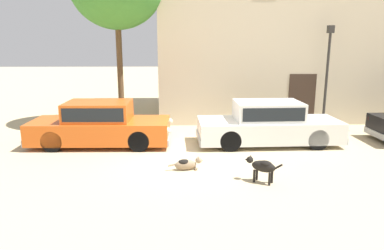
{
  "coord_description": "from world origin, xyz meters",
  "views": [
    {
      "loc": [
        -0.14,
        -10.28,
        3.35
      ],
      "look_at": [
        0.1,
        0.2,
        0.9
      ],
      "focal_mm": 33.28,
      "sensor_mm": 36.0,
      "label": 1
    }
  ],
  "objects": [
    {
      "name": "ground_plane",
      "position": [
        0.0,
        0.0,
        0.0
      ],
      "size": [
        80.0,
        80.0,
        0.0
      ],
      "primitive_type": "plane",
      "color": "tan"
    },
    {
      "name": "apartment_block",
      "position": [
        7.16,
        7.17,
        4.1
      ],
      "size": [
        16.64,
        6.41,
        8.19
      ],
      "color": "beige",
      "rests_on": "ground_plane"
    },
    {
      "name": "street_lamp",
      "position": [
        5.36,
        3.34,
        2.52
      ],
      "size": [
        0.22,
        0.22,
        3.96
      ],
      "color": "#2D2B28",
      "rests_on": "ground_plane"
    },
    {
      "name": "stray_dog_tan",
      "position": [
        1.76,
        -2.16,
        0.42
      ],
      "size": [
        0.85,
        0.58,
        0.64
      ],
      "rotation": [
        0.0,
        0.0,
        2.57
      ],
      "color": "black",
      "rests_on": "ground_plane"
    },
    {
      "name": "parked_sedan_nearest",
      "position": [
        -2.91,
        1.22,
        0.72
      ],
      "size": [
        4.66,
        1.77,
        1.45
      ],
      "rotation": [
        0.0,
        0.0,
        -0.01
      ],
      "color": "#D15619",
      "rests_on": "ground_plane"
    },
    {
      "name": "stray_dog_spotted",
      "position": [
        -0.07,
        -1.24,
        0.17
      ],
      "size": [
        0.96,
        0.31,
        0.36
      ],
      "rotation": [
        0.0,
        0.0,
        0.15
      ],
      "color": "#997F60",
      "rests_on": "ground_plane"
    },
    {
      "name": "parked_sedan_second",
      "position": [
        2.67,
        1.2,
        0.71
      ],
      "size": [
        4.85,
        1.86,
        1.44
      ],
      "rotation": [
        0.0,
        0.0,
        0.03
      ],
      "color": "silver",
      "rests_on": "ground_plane"
    }
  ]
}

